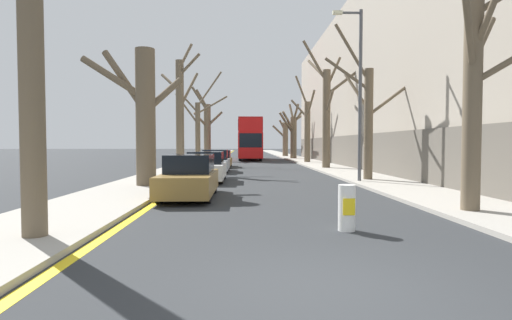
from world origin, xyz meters
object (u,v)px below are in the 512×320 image
object	(u,v)px
parked_car_2	(216,162)
street_tree_left_4	(207,128)
street_tree_left_1	(144,111)
street_tree_right_4	(293,133)
double_decker_bus	(250,137)
street_tree_left_2	(180,110)
parked_car_1	(206,167)
parked_car_0	(190,177)
street_tree_left_0	(29,21)
street_tree_right_0	(477,84)
street_tree_left_3	(198,126)
street_tree_right_2	(327,110)
traffic_bollard	(347,208)
street_tree_right_3	(307,127)
lamp_post	(358,87)
street_tree_right_5	(286,137)
street_tree_right_1	(368,115)
parked_car_3	(220,159)

from	to	relation	value
parked_car_2	street_tree_left_4	bearing A→B (deg)	97.06
street_tree_left_1	street_tree_right_4	size ratio (longest dim) A/B	0.89
street_tree_left_4	double_decker_bus	bearing A→B (deg)	24.88
street_tree_left_2	parked_car_1	bearing A→B (deg)	-70.42
street_tree_left_4	parked_car_0	world-z (taller)	street_tree_left_4
street_tree_left_0	street_tree_right_0	bearing A→B (deg)	14.50
street_tree_left_3	street_tree_right_2	bearing A→B (deg)	-28.80
street_tree_right_0	traffic_bollard	xyz separation A→B (m)	(-3.78, -1.75, -2.89)
street_tree_left_1	street_tree_right_3	xyz separation A→B (m)	(10.27, 21.46, 0.25)
street_tree_right_2	double_decker_bus	bearing A→B (deg)	107.07
parked_car_0	street_tree_right_2	bearing A→B (deg)	62.68
street_tree_right_3	parked_car_1	world-z (taller)	street_tree_right_3
street_tree_left_1	street_tree_left_2	bearing A→B (deg)	89.20
lamp_post	traffic_bollard	bearing A→B (deg)	-107.20
street_tree_right_5	street_tree_right_4	bearing A→B (deg)	-90.70
double_decker_bus	parked_car_2	xyz separation A→B (m)	(-2.57, -20.24, -1.96)
double_decker_bus	street_tree_left_0	bearing A→B (deg)	-96.78
street_tree_right_5	double_decker_bus	size ratio (longest dim) A/B	0.55
street_tree_left_1	street_tree_left_3	size ratio (longest dim) A/B	0.75
street_tree_left_4	double_decker_bus	xyz separation A→B (m)	(4.81, 2.23, -0.98)
street_tree_right_1	parked_car_0	xyz separation A→B (m)	(-7.94, -5.70, -2.56)
parked_car_0	street_tree_left_2	bearing A→B (deg)	100.27
street_tree_left_2	lamp_post	size ratio (longest dim) A/B	1.05
street_tree_right_2	traffic_bollard	bearing A→B (deg)	-100.64
street_tree_right_4	parked_car_1	world-z (taller)	street_tree_right_4
street_tree_right_5	lamp_post	bearing A→B (deg)	-91.08
street_tree_right_2	parked_car_1	distance (m)	12.85
street_tree_left_2	street_tree_left_3	xyz separation A→B (m)	(0.13, 8.76, -0.64)
street_tree_left_1	parked_car_2	xyz separation A→B (m)	(2.32, 9.47, -2.52)
street_tree_right_1	street_tree_right_4	bearing A→B (deg)	90.26
street_tree_left_3	street_tree_left_0	bearing A→B (deg)	-90.00
street_tree_left_2	street_tree_left_4	xyz separation A→B (m)	(-0.03, 18.52, -0.38)
street_tree_left_2	street_tree_right_2	size ratio (longest dim) A/B	0.90
street_tree_left_0	street_tree_right_3	world-z (taller)	street_tree_left_0
street_tree_right_4	parked_car_2	distance (m)	23.22
parked_car_0	parked_car_2	distance (m)	12.64
street_tree_right_5	street_tree_right_2	bearing A→B (deg)	-89.96
street_tree_left_2	street_tree_right_0	bearing A→B (deg)	-57.59
parked_car_0	lamp_post	world-z (taller)	lamp_post
street_tree_left_2	street_tree_left_4	world-z (taller)	street_tree_left_2
lamp_post	street_tree_right_3	bearing A→B (deg)	87.83
street_tree_right_5	double_decker_bus	bearing A→B (deg)	-115.97
street_tree_right_3	parked_car_2	distance (m)	14.64
street_tree_left_1	street_tree_right_2	bearing A→B (deg)	49.96
double_decker_bus	parked_car_2	world-z (taller)	double_decker_bus
double_decker_bus	parked_car_0	distance (m)	33.04
street_tree_right_0	parked_car_2	size ratio (longest dim) A/B	1.39
street_tree_right_1	traffic_bollard	xyz separation A→B (m)	(-3.90, -11.09, -2.76)
street_tree_right_4	parked_car_3	bearing A→B (deg)	-115.72
street_tree_left_4	street_tree_right_3	world-z (taller)	street_tree_right_3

